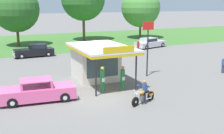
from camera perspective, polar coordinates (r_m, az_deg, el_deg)
The scene contains 16 objects.
ground_plane at distance 20.16m, azimuth -2.97°, elevation -6.11°, with size 300.00×300.00×0.00m, color slate.
grass_verge_strip at distance 48.71m, azimuth -15.94°, elevation 4.76°, with size 120.00×24.00×0.01m, color #3D6B2D.
service_station_kiosk at distance 24.06m, azimuth -3.11°, elevation 1.49°, with size 4.14×6.64×3.56m.
gas_pump_nearside at distance 20.97m, azimuth -1.93°, elevation -2.76°, with size 0.44×0.44×1.97m.
gas_pump_offside at distance 21.65m, azimuth 2.17°, elevation -2.42°, with size 0.44×0.44×1.84m.
motorcycle_with_rider at distance 18.90m, azimuth 6.44°, elevation -5.41°, with size 2.17×1.03×1.58m.
featured_classic_sedan at distance 19.82m, azimuth -14.76°, elevation -4.74°, with size 5.25×2.24×1.54m.
parked_car_back_row_left at distance 36.06m, azimuth -15.41°, elevation 3.14°, with size 4.93×2.06×1.51m.
parked_car_back_row_right at distance 42.02m, azimuth 7.71°, elevation 4.82°, with size 5.53×3.11×1.47m.
parked_car_back_row_far_left at distance 37.74m, azimuth -1.93°, elevation 4.03°, with size 5.08×2.94×1.56m.
bystander_chatting_near_pumps at distance 28.70m, azimuth 21.59°, elevation 0.41°, with size 0.34×0.34×1.51m.
bystander_standing_back_lot at distance 36.83m, azimuth 5.31°, elevation 4.13°, with size 0.34×0.34×1.76m.
tree_oak_far_right at distance 45.52m, azimuth -18.83°, elevation 10.83°, with size 6.94×6.94×9.02m.
tree_oak_left at distance 49.34m, azimuth -5.96°, elevation 13.41°, with size 7.49×7.49×10.88m.
tree_oak_centre at distance 52.40m, azimuth 5.82°, elevation 11.86°, with size 7.05×7.05×9.11m.
roadside_pole_sign at distance 25.32m, azimuth 7.26°, elevation 5.52°, with size 1.10×0.12×4.90m.
Camera 1 is at (-6.85, -17.77, 6.62)m, focal length 45.21 mm.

